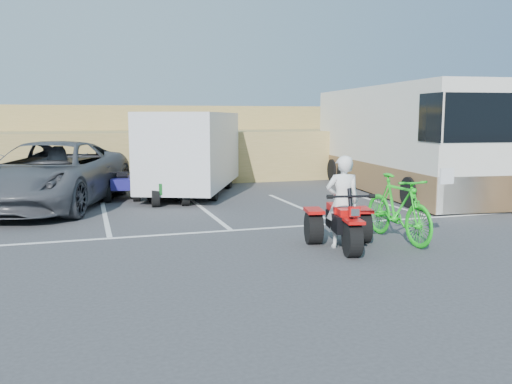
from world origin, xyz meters
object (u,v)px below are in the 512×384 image
object	(u,v)px
quad_atv_green	(169,204)
rv_motorhome	(397,147)
red_trike_atv	(344,249)
cargo_trailer	(192,150)
green_dirt_bike	(398,208)
quad_atv_blue	(123,199)
rider	(343,202)
grey_pickup	(50,174)

from	to	relation	value
quad_atv_green	rv_motorhome	bearing A→B (deg)	5.81
red_trike_atv	cargo_trailer	world-z (taller)	cargo_trailer
green_dirt_bike	rv_motorhome	size ratio (longest dim) A/B	0.23
red_trike_atv	green_dirt_bike	size ratio (longest dim) A/B	0.77
rv_motorhome	quad_atv_blue	xyz separation A→B (m)	(-9.36, 0.76, -1.55)
red_trike_atv	rider	size ratio (longest dim) A/B	0.97
cargo_trailer	grey_pickup	bearing A→B (deg)	-138.34
rv_motorhome	quad_atv_blue	size ratio (longest dim) A/B	6.99
cargo_trailer	quad_atv_green	size ratio (longest dim) A/B	4.40
rider	red_trike_atv	bearing A→B (deg)	90.00
rider	cargo_trailer	bearing A→B (deg)	-68.67
red_trike_atv	green_dirt_bike	bearing A→B (deg)	24.78
quad_atv_blue	quad_atv_green	xyz separation A→B (m)	(1.24, -1.31, 0.00)
rider	rv_motorhome	size ratio (longest dim) A/B	0.18
rider	quad_atv_green	xyz separation A→B (m)	(-2.50, 6.51, -0.92)
grey_pickup	cargo_trailer	distance (m)	4.69
rv_motorhome	red_trike_atv	bearing A→B (deg)	-121.87
red_trike_atv	rider	world-z (taller)	rider
green_dirt_bike	red_trike_atv	bearing A→B (deg)	-169.71
quad_atv_green	quad_atv_blue	bearing A→B (deg)	135.35
rider	quad_atv_blue	xyz separation A→B (m)	(-3.74, 7.81, -0.92)
green_dirt_bike	quad_atv_blue	size ratio (longest dim) A/B	1.61
red_trike_atv	rv_motorhome	world-z (taller)	rv_motorhome
rider	green_dirt_bike	bearing A→B (deg)	-160.91
grey_pickup	red_trike_atv	bearing A→B (deg)	-32.42
rider	cargo_trailer	xyz separation A→B (m)	(-1.38, 8.49, 0.56)
red_trike_atv	quad_atv_green	size ratio (longest dim) A/B	1.25
red_trike_atv	rv_motorhome	size ratio (longest dim) A/B	0.18
grey_pickup	quad_atv_green	distance (m)	3.49
grey_pickup	quad_atv_blue	bearing A→B (deg)	39.42
green_dirt_bike	quad_atv_blue	bearing A→B (deg)	121.30
cargo_trailer	rv_motorhome	distance (m)	7.15
grey_pickup	rv_motorhome	xyz separation A→B (m)	(11.44, 0.02, 0.60)
green_dirt_bike	quad_atv_green	distance (m)	7.45
cargo_trailer	quad_atv_green	distance (m)	2.71
red_trike_atv	quad_atv_blue	world-z (taller)	red_trike_atv
quad_atv_blue	rider	bearing A→B (deg)	-57.77
grey_pickup	cargo_trailer	xyz separation A→B (m)	(4.43, 1.45, 0.54)
green_dirt_bike	grey_pickup	size ratio (longest dim) A/B	0.34
cargo_trailer	quad_atv_green	bearing A→B (deg)	-95.89
rv_motorhome	quad_atv_green	bearing A→B (deg)	-169.86
red_trike_atv	green_dirt_bike	xyz separation A→B (m)	(1.40, 0.31, 0.70)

